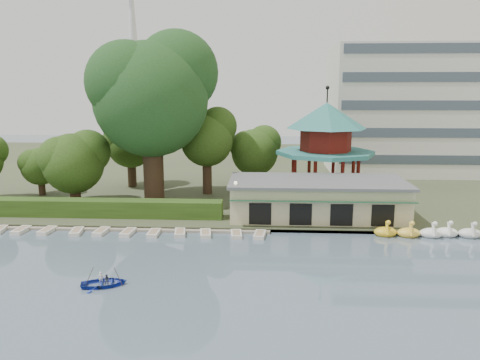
# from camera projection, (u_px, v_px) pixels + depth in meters

# --- Properties ---
(ground_plane) EXTENTS (220.00, 220.00, 0.00)m
(ground_plane) POSITION_uv_depth(u_px,v_px,m) (192.00, 314.00, 29.23)
(ground_plane) COLOR slate
(ground_plane) RESTS_ON ground
(shore) EXTENTS (220.00, 70.00, 0.40)m
(shore) POSITION_uv_depth(u_px,v_px,m) (239.00, 169.00, 80.13)
(shore) COLOR #424930
(shore) RESTS_ON ground
(embankment) EXTENTS (220.00, 0.60, 0.30)m
(embankment) POSITION_uv_depth(u_px,v_px,m) (219.00, 229.00, 46.15)
(embankment) COLOR gray
(embankment) RESTS_ON ground
(dock) EXTENTS (34.00, 1.60, 0.24)m
(dock) POSITION_uv_depth(u_px,v_px,m) (100.00, 228.00, 46.70)
(dock) COLOR gray
(dock) RESTS_ON ground
(boathouse) EXTENTS (18.60, 9.39, 3.90)m
(boathouse) POSITION_uv_depth(u_px,v_px,m) (317.00, 198.00, 49.76)
(boathouse) COLOR beige
(boathouse) RESTS_ON shore
(pavilion) EXTENTS (12.40, 12.40, 13.50)m
(pavilion) POSITION_uv_depth(u_px,v_px,m) (326.00, 140.00, 58.48)
(pavilion) COLOR beige
(pavilion) RESTS_ON shore
(office_building) EXTENTS (38.00, 18.00, 20.00)m
(office_building) POSITION_uv_depth(u_px,v_px,m) (445.00, 115.00, 73.60)
(office_building) COLOR silver
(office_building) RESTS_ON shore
(broadcast_tower) EXTENTS (8.00, 8.00, 96.00)m
(broadcast_tower) POSITION_uv_depth(u_px,v_px,m) (133.00, 29.00, 162.04)
(broadcast_tower) COLOR silver
(broadcast_tower) RESTS_ON ground
(hedge) EXTENTS (30.00, 2.00, 1.80)m
(hedge) POSITION_uv_depth(u_px,v_px,m) (82.00, 208.00, 49.86)
(hedge) COLOR #2F4D18
(hedge) RESTS_ON shore
(lamp_post) EXTENTS (0.36, 0.36, 4.28)m
(lamp_post) POSITION_uv_depth(u_px,v_px,m) (236.00, 194.00, 47.11)
(lamp_post) COLOR black
(lamp_post) RESTS_ON shore
(big_tree) EXTENTS (14.85, 13.83, 20.34)m
(big_tree) POSITION_uv_depth(u_px,v_px,m) (153.00, 91.00, 54.72)
(big_tree) COLOR #3A281C
(big_tree) RESTS_ON shore
(small_trees) EXTENTS (39.46, 16.98, 11.14)m
(small_trees) POSITION_uv_depth(u_px,v_px,m) (135.00, 149.00, 59.47)
(small_trees) COLOR #3A281C
(small_trees) RESTS_ON shore
(swan_boats) EXTENTS (13.09, 2.09, 1.92)m
(swan_boats) POSITION_uv_depth(u_px,v_px,m) (441.00, 233.00, 44.23)
(swan_boats) COLOR yellow
(swan_boats) RESTS_ON ground
(moored_rowboats) EXTENTS (32.24, 2.68, 0.36)m
(moored_rowboats) POSITION_uv_depth(u_px,v_px,m) (101.00, 232.00, 45.25)
(moored_rowboats) COLOR silver
(moored_rowboats) RESTS_ON ground
(rowboat_with_passengers) EXTENTS (5.17, 4.31, 2.01)m
(rowboat_with_passengers) POSITION_uv_depth(u_px,v_px,m) (104.00, 280.00, 33.24)
(rowboat_with_passengers) COLOR #1D32A3
(rowboat_with_passengers) RESTS_ON ground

